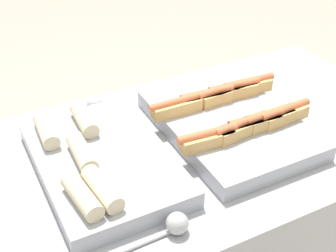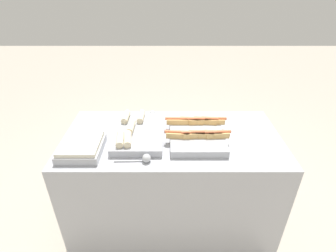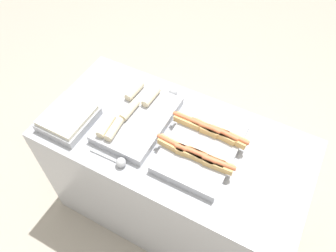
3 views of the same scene
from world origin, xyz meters
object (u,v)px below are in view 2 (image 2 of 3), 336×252
at_px(tray_hotdogs, 198,132).
at_px(tray_wraps, 139,132).
at_px(tray_side_front, 82,147).
at_px(serving_spoon_near, 146,158).
at_px(serving_spoon_far, 152,114).

bearing_deg(tray_hotdogs, tray_wraps, -179.98).
xyz_separation_m(tray_hotdogs, tray_wraps, (-0.39, -0.00, -0.01)).
distance_m(tray_side_front, serving_spoon_near, 0.40).
height_order(tray_hotdogs, tray_wraps, tray_hotdogs).
height_order(tray_side_front, serving_spoon_far, tray_side_front).
relative_size(tray_wraps, serving_spoon_near, 2.22).
bearing_deg(serving_spoon_far, tray_wraps, -104.68).
height_order(tray_wraps, tray_side_front, tray_wraps).
distance_m(tray_side_front, serving_spoon_far, 0.60).
bearing_deg(serving_spoon_near, tray_hotdogs, 39.77).
distance_m(tray_hotdogs, tray_side_front, 0.74).
bearing_deg(tray_side_front, tray_hotdogs, 13.89).
distance_m(tray_hotdogs, serving_spoon_far, 0.42).
xyz_separation_m(tray_wraps, serving_spoon_far, (0.07, 0.27, -0.01)).
xyz_separation_m(tray_hotdogs, serving_spoon_near, (-0.33, -0.27, -0.01)).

